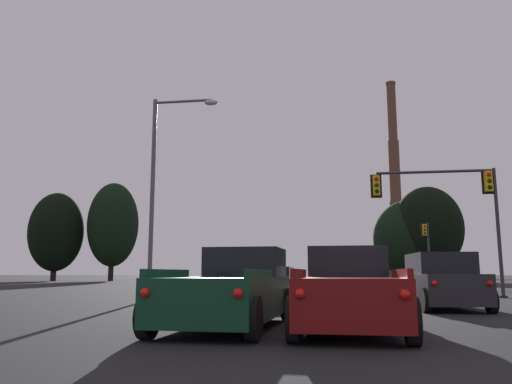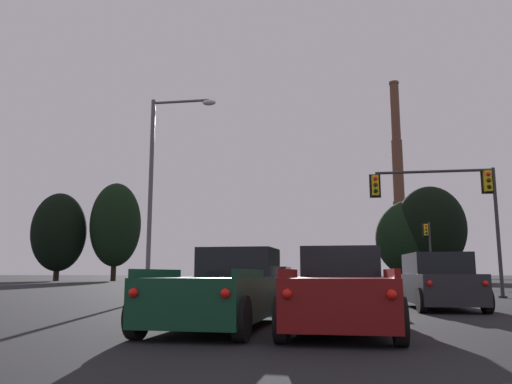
{
  "view_description": "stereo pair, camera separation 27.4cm",
  "coord_description": "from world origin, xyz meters",
  "px_view_note": "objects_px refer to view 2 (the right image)",
  "views": [
    {
      "loc": [
        -0.59,
        -0.93,
        1.18
      ],
      "look_at": [
        -5.73,
        32.94,
        6.77
      ],
      "focal_mm": 35.0,
      "sensor_mm": 36.0,
      "label": 1
    },
    {
      "loc": [
        -0.32,
        -0.89,
        1.18
      ],
      "look_at": [
        -5.73,
        32.94,
        6.77
      ],
      "focal_mm": 35.0,
      "sensor_mm": 36.0,
      "label": 2
    }
  ],
  "objects_px": {
    "sedan_left_lane_front": "(267,287)",
    "traffic_light_overhead_right": "(453,198)",
    "smokestack": "(399,198)",
    "street_lamp": "(160,175)",
    "traffic_light_far_right": "(429,244)",
    "pickup_truck_left_lane_second": "(225,290)",
    "suv_right_lane_front": "(437,282)",
    "sedan_center_lane_front": "(342,288)",
    "pickup_truck_center_lane_second": "(340,291)"
  },
  "relations": [
    {
      "from": "sedan_left_lane_front",
      "to": "traffic_light_overhead_right",
      "type": "height_order",
      "value": "traffic_light_overhead_right"
    },
    {
      "from": "traffic_light_overhead_right",
      "to": "smokestack",
      "type": "relative_size",
      "value": 0.1
    },
    {
      "from": "sedan_left_lane_front",
      "to": "street_lamp",
      "type": "height_order",
      "value": "street_lamp"
    },
    {
      "from": "sedan_left_lane_front",
      "to": "traffic_light_far_right",
      "type": "bearing_deg",
      "value": 68.92
    },
    {
      "from": "pickup_truck_left_lane_second",
      "to": "sedan_left_lane_front",
      "type": "height_order",
      "value": "pickup_truck_left_lane_second"
    },
    {
      "from": "suv_right_lane_front",
      "to": "sedan_center_lane_front",
      "type": "height_order",
      "value": "suv_right_lane_front"
    },
    {
      "from": "suv_right_lane_front",
      "to": "smokestack",
      "type": "bearing_deg",
      "value": 80.99
    },
    {
      "from": "pickup_truck_left_lane_second",
      "to": "traffic_light_overhead_right",
      "type": "xyz_separation_m",
      "value": [
        8.44,
        14.85,
        4.15
      ]
    },
    {
      "from": "suv_right_lane_front",
      "to": "pickup_truck_left_lane_second",
      "type": "bearing_deg",
      "value": -134.17
    },
    {
      "from": "street_lamp",
      "to": "sedan_center_lane_front",
      "type": "bearing_deg",
      "value": -24.12
    },
    {
      "from": "suv_right_lane_front",
      "to": "street_lamp",
      "type": "height_order",
      "value": "street_lamp"
    },
    {
      "from": "pickup_truck_left_lane_second",
      "to": "traffic_light_far_right",
      "type": "height_order",
      "value": "traffic_light_far_right"
    },
    {
      "from": "pickup_truck_left_lane_second",
      "to": "pickup_truck_center_lane_second",
      "type": "bearing_deg",
      "value": 0.26
    },
    {
      "from": "sedan_left_lane_front",
      "to": "sedan_center_lane_front",
      "type": "bearing_deg",
      "value": -25.47
    },
    {
      "from": "pickup_truck_center_lane_second",
      "to": "smokestack",
      "type": "height_order",
      "value": "smokestack"
    },
    {
      "from": "pickup_truck_left_lane_second",
      "to": "traffic_light_far_right",
      "type": "distance_m",
      "value": 38.24
    },
    {
      "from": "sedan_left_lane_front",
      "to": "traffic_light_far_right",
      "type": "xyz_separation_m",
      "value": [
        11.04,
        28.64,
        3.15
      ]
    },
    {
      "from": "suv_right_lane_front",
      "to": "sedan_left_lane_front",
      "type": "bearing_deg",
      "value": 165.49
    },
    {
      "from": "traffic_light_overhead_right",
      "to": "traffic_light_far_right",
      "type": "distance_m",
      "value": 21.84
    },
    {
      "from": "pickup_truck_left_lane_second",
      "to": "traffic_light_far_right",
      "type": "bearing_deg",
      "value": 75.64
    },
    {
      "from": "suv_right_lane_front",
      "to": "traffic_light_overhead_right",
      "type": "xyz_separation_m",
      "value": [
        2.54,
        8.27,
        4.05
      ]
    },
    {
      "from": "sedan_center_lane_front",
      "to": "traffic_light_overhead_right",
      "type": "height_order",
      "value": "traffic_light_overhead_right"
    },
    {
      "from": "traffic_light_far_right",
      "to": "street_lamp",
      "type": "height_order",
      "value": "street_lamp"
    },
    {
      "from": "pickup_truck_left_lane_second",
      "to": "street_lamp",
      "type": "relative_size",
      "value": 0.6
    },
    {
      "from": "sedan_center_lane_front",
      "to": "sedan_left_lane_front",
      "type": "bearing_deg",
      "value": 154.59
    },
    {
      "from": "pickup_truck_left_lane_second",
      "to": "smokestack",
      "type": "distance_m",
      "value": 148.49
    },
    {
      "from": "sedan_left_lane_front",
      "to": "traffic_light_overhead_right",
      "type": "relative_size",
      "value": 0.73
    },
    {
      "from": "pickup_truck_left_lane_second",
      "to": "suv_right_lane_front",
      "type": "bearing_deg",
      "value": 50.48
    },
    {
      "from": "smokestack",
      "to": "pickup_truck_left_lane_second",
      "type": "bearing_deg",
      "value": -98.66
    },
    {
      "from": "traffic_light_overhead_right",
      "to": "pickup_truck_left_lane_second",
      "type": "bearing_deg",
      "value": -119.6
    },
    {
      "from": "traffic_light_far_right",
      "to": "smokestack",
      "type": "distance_m",
      "value": 110.9
    },
    {
      "from": "traffic_light_far_right",
      "to": "street_lamp",
      "type": "relative_size",
      "value": 0.63
    },
    {
      "from": "traffic_light_overhead_right",
      "to": "smokestack",
      "type": "bearing_deg",
      "value": 84.01
    },
    {
      "from": "pickup_truck_center_lane_second",
      "to": "smokestack",
      "type": "relative_size",
      "value": 0.09
    },
    {
      "from": "sedan_left_lane_front",
      "to": "street_lamp",
      "type": "distance_m",
      "value": 7.56
    },
    {
      "from": "traffic_light_overhead_right",
      "to": "smokestack",
      "type": "height_order",
      "value": "smokestack"
    },
    {
      "from": "traffic_light_overhead_right",
      "to": "traffic_light_far_right",
      "type": "xyz_separation_m",
      "value": [
        2.5,
        21.67,
        -1.13
      ]
    },
    {
      "from": "pickup_truck_left_lane_second",
      "to": "street_lamp",
      "type": "distance_m",
      "value": 12.44
    },
    {
      "from": "pickup_truck_center_lane_second",
      "to": "smokestack",
      "type": "xyz_separation_m",
      "value": [
        19.48,
        145.08,
        23.23
      ]
    },
    {
      "from": "sedan_center_lane_front",
      "to": "street_lamp",
      "type": "bearing_deg",
      "value": 155.95
    },
    {
      "from": "suv_right_lane_front",
      "to": "pickup_truck_left_lane_second",
      "type": "relative_size",
      "value": 0.89
    },
    {
      "from": "sedan_left_lane_front",
      "to": "pickup_truck_center_lane_second",
      "type": "height_order",
      "value": "pickup_truck_center_lane_second"
    },
    {
      "from": "sedan_center_lane_front",
      "to": "smokestack",
      "type": "distance_m",
      "value": 141.74
    },
    {
      "from": "sedan_left_lane_front",
      "to": "pickup_truck_center_lane_second",
      "type": "relative_size",
      "value": 0.85
    },
    {
      "from": "sedan_left_lane_front",
      "to": "pickup_truck_center_lane_second",
      "type": "bearing_deg",
      "value": -71.21
    },
    {
      "from": "sedan_center_lane_front",
      "to": "street_lamp",
      "type": "relative_size",
      "value": 0.51
    },
    {
      "from": "suv_right_lane_front",
      "to": "sedan_center_lane_front",
      "type": "relative_size",
      "value": 1.06
    },
    {
      "from": "traffic_light_overhead_right",
      "to": "street_lamp",
      "type": "relative_size",
      "value": 0.7
    },
    {
      "from": "sedan_center_lane_front",
      "to": "traffic_light_far_right",
      "type": "xyz_separation_m",
      "value": [
        8.25,
        29.97,
        3.15
      ]
    },
    {
      "from": "traffic_light_far_right",
      "to": "smokestack",
      "type": "bearing_deg",
      "value": 84.13
    }
  ]
}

